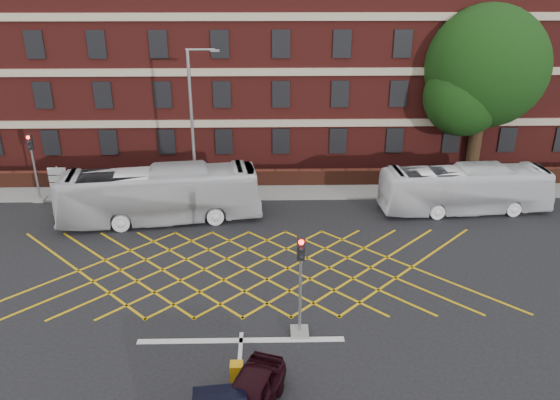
{
  "coord_description": "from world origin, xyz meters",
  "views": [
    {
      "loc": [
        1.13,
        -20.85,
        13.17
      ],
      "look_at": [
        1.62,
        1.5,
        3.79
      ],
      "focal_mm": 35.0,
      "sensor_mm": 36.0,
      "label": 1
    }
  ],
  "objects_px": {
    "traffic_light_near": "(300,296)",
    "utility_cabinet": "(237,374)",
    "car_maroon": "(249,397)",
    "bus_right": "(465,189)",
    "street_lamp": "(195,154)",
    "traffic_light_far": "(36,174)",
    "bus_left": "(161,195)",
    "deciduous_tree": "(484,75)",
    "direction_signs": "(58,179)"
  },
  "relations": [
    {
      "from": "bus_right",
      "to": "traffic_light_far",
      "type": "height_order",
      "value": "traffic_light_far"
    },
    {
      "from": "street_lamp",
      "to": "bus_right",
      "type": "bearing_deg",
      "value": -4.75
    },
    {
      "from": "car_maroon",
      "to": "traffic_light_far",
      "type": "relative_size",
      "value": 0.9
    },
    {
      "from": "deciduous_tree",
      "to": "utility_cabinet",
      "type": "height_order",
      "value": "deciduous_tree"
    },
    {
      "from": "car_maroon",
      "to": "traffic_light_far",
      "type": "distance_m",
      "value": 22.53
    },
    {
      "from": "traffic_light_far",
      "to": "street_lamp",
      "type": "bearing_deg",
      "value": -4.62
    },
    {
      "from": "direction_signs",
      "to": "street_lamp",
      "type": "bearing_deg",
      "value": -6.08
    },
    {
      "from": "traffic_light_near",
      "to": "direction_signs",
      "type": "distance_m",
      "value": 19.89
    },
    {
      "from": "traffic_light_near",
      "to": "deciduous_tree",
      "type": "bearing_deg",
      "value": 54.65
    },
    {
      "from": "car_maroon",
      "to": "traffic_light_near",
      "type": "bearing_deg",
      "value": 85.36
    },
    {
      "from": "bus_right",
      "to": "deciduous_tree",
      "type": "relative_size",
      "value": 0.87
    },
    {
      "from": "traffic_light_far",
      "to": "bus_left",
      "type": "bearing_deg",
      "value": -20.46
    },
    {
      "from": "car_maroon",
      "to": "direction_signs",
      "type": "height_order",
      "value": "direction_signs"
    },
    {
      "from": "traffic_light_near",
      "to": "street_lamp",
      "type": "xyz_separation_m",
      "value": [
        -5.5,
        13.06,
        1.46
      ]
    },
    {
      "from": "car_maroon",
      "to": "traffic_light_near",
      "type": "height_order",
      "value": "traffic_light_near"
    },
    {
      "from": "bus_right",
      "to": "street_lamp",
      "type": "height_order",
      "value": "street_lamp"
    },
    {
      "from": "traffic_light_near",
      "to": "traffic_light_far",
      "type": "xyz_separation_m",
      "value": [
        -15.39,
        13.86,
        0.0
      ]
    },
    {
      "from": "bus_left",
      "to": "bus_right",
      "type": "xyz_separation_m",
      "value": [
        17.61,
        0.91,
        -0.18
      ]
    },
    {
      "from": "car_maroon",
      "to": "deciduous_tree",
      "type": "bearing_deg",
      "value": 76.06
    },
    {
      "from": "bus_left",
      "to": "traffic_light_near",
      "type": "xyz_separation_m",
      "value": [
        7.27,
        -10.83,
        0.2
      ]
    },
    {
      "from": "bus_right",
      "to": "traffic_light_near",
      "type": "distance_m",
      "value": 15.66
    },
    {
      "from": "car_maroon",
      "to": "deciduous_tree",
      "type": "distance_m",
      "value": 27.93
    },
    {
      "from": "deciduous_tree",
      "to": "street_lamp",
      "type": "bearing_deg",
      "value": -163.49
    },
    {
      "from": "traffic_light_near",
      "to": "utility_cabinet",
      "type": "relative_size",
      "value": 5.04
    },
    {
      "from": "traffic_light_near",
      "to": "car_maroon",
      "type": "bearing_deg",
      "value": -114.21
    },
    {
      "from": "bus_left",
      "to": "traffic_light_near",
      "type": "bearing_deg",
      "value": -154.28
    },
    {
      "from": "street_lamp",
      "to": "utility_cabinet",
      "type": "bearing_deg",
      "value": -78.62
    },
    {
      "from": "direction_signs",
      "to": "utility_cabinet",
      "type": "height_order",
      "value": "direction_signs"
    },
    {
      "from": "car_maroon",
      "to": "direction_signs",
      "type": "relative_size",
      "value": 1.75
    },
    {
      "from": "car_maroon",
      "to": "utility_cabinet",
      "type": "height_order",
      "value": "car_maroon"
    },
    {
      "from": "bus_left",
      "to": "car_maroon",
      "type": "distance_m",
      "value": 15.92
    },
    {
      "from": "traffic_light_near",
      "to": "bus_right",
      "type": "bearing_deg",
      "value": 48.64
    },
    {
      "from": "traffic_light_far",
      "to": "street_lamp",
      "type": "height_order",
      "value": "street_lamp"
    },
    {
      "from": "traffic_light_far",
      "to": "street_lamp",
      "type": "xyz_separation_m",
      "value": [
        9.89,
        -0.8,
        1.46
      ]
    },
    {
      "from": "traffic_light_far",
      "to": "direction_signs",
      "type": "relative_size",
      "value": 1.94
    },
    {
      "from": "deciduous_tree",
      "to": "utility_cabinet",
      "type": "relative_size",
      "value": 13.46
    },
    {
      "from": "traffic_light_far",
      "to": "car_maroon",
      "type": "bearing_deg",
      "value": -53.0
    },
    {
      "from": "bus_left",
      "to": "direction_signs",
      "type": "relative_size",
      "value": 5.11
    },
    {
      "from": "bus_right",
      "to": "car_maroon",
      "type": "bearing_deg",
      "value": 138.77
    },
    {
      "from": "traffic_light_near",
      "to": "utility_cabinet",
      "type": "distance_m",
      "value": 3.83
    },
    {
      "from": "traffic_light_near",
      "to": "traffic_light_far",
      "type": "distance_m",
      "value": 20.72
    },
    {
      "from": "street_lamp",
      "to": "direction_signs",
      "type": "distance_m",
      "value": 8.88
    },
    {
      "from": "bus_right",
      "to": "utility_cabinet",
      "type": "height_order",
      "value": "bus_right"
    },
    {
      "from": "traffic_light_near",
      "to": "street_lamp",
      "type": "relative_size",
      "value": 0.46
    },
    {
      "from": "utility_cabinet",
      "to": "car_maroon",
      "type": "bearing_deg",
      "value": -71.04
    },
    {
      "from": "deciduous_tree",
      "to": "direction_signs",
      "type": "distance_m",
      "value": 28.25
    },
    {
      "from": "utility_cabinet",
      "to": "traffic_light_near",
      "type": "bearing_deg",
      "value": 49.84
    },
    {
      "from": "deciduous_tree",
      "to": "traffic_light_near",
      "type": "distance_m",
      "value": 23.36
    },
    {
      "from": "bus_right",
      "to": "traffic_light_far",
      "type": "xyz_separation_m",
      "value": [
        -25.73,
        2.12,
        0.38
      ]
    },
    {
      "from": "bus_right",
      "to": "traffic_light_far",
      "type": "bearing_deg",
      "value": 81.62
    }
  ]
}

